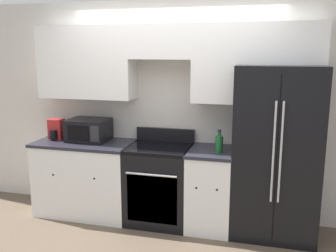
% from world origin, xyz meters
% --- Properties ---
extents(ground_plane, '(12.00, 12.00, 0.00)m').
position_xyz_m(ground_plane, '(0.00, 0.00, 0.00)').
color(ground_plane, brown).
extents(wall_back, '(8.00, 0.39, 2.60)m').
position_xyz_m(wall_back, '(0.01, 0.58, 1.54)').
color(wall_back, beige).
rests_on(wall_back, ground_plane).
extents(lower_cabinets_left, '(1.20, 0.64, 0.92)m').
position_xyz_m(lower_cabinets_left, '(-1.06, 0.31, 0.46)').
color(lower_cabinets_left, white).
rests_on(lower_cabinets_left, ground_plane).
extents(lower_cabinets_right, '(0.52, 0.64, 0.92)m').
position_xyz_m(lower_cabinets_right, '(0.50, 0.31, 0.46)').
color(lower_cabinets_right, white).
rests_on(lower_cabinets_right, ground_plane).
extents(oven_range, '(0.73, 0.65, 1.08)m').
position_xyz_m(oven_range, '(-0.11, 0.31, 0.47)').
color(oven_range, black).
rests_on(oven_range, ground_plane).
extents(refrigerator, '(0.90, 0.78, 1.87)m').
position_xyz_m(refrigerator, '(1.20, 0.37, 0.93)').
color(refrigerator, black).
rests_on(refrigerator, ground_plane).
extents(microwave, '(0.49, 0.39, 0.27)m').
position_xyz_m(microwave, '(-1.02, 0.37, 1.06)').
color(microwave, black).
rests_on(microwave, lower_cabinets_left).
extents(bottle, '(0.08, 0.08, 0.25)m').
position_xyz_m(bottle, '(0.59, 0.24, 1.02)').
color(bottle, '#195928').
rests_on(bottle, lower_cabinets_right).
extents(electric_kettle, '(0.18, 0.20, 0.25)m').
position_xyz_m(electric_kettle, '(-1.46, 0.36, 1.04)').
color(electric_kettle, '#B22323').
rests_on(electric_kettle, lower_cabinets_left).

